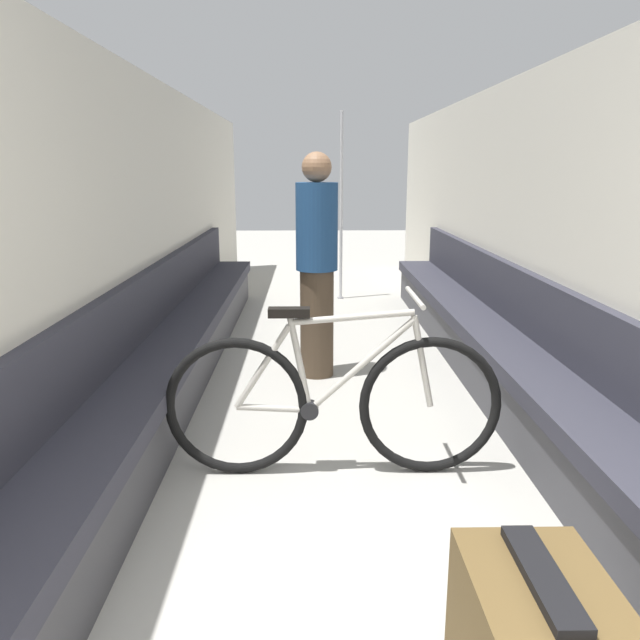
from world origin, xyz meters
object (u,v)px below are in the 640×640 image
at_px(bench_seat_row_left, 178,345).
at_px(bicycle, 333,402).
at_px(grab_pole_near, 341,210).
at_px(bench_seat_row_right, 491,343).
at_px(passenger_standing, 317,264).

relative_size(bench_seat_row_left, bicycle, 3.64).
bearing_deg(bicycle, grab_pole_near, 76.24).
height_order(bench_seat_row_right, passenger_standing, passenger_standing).
height_order(bench_seat_row_left, bench_seat_row_right, same).
height_order(bench_seat_row_right, grab_pole_near, grab_pole_near).
height_order(bicycle, grab_pole_near, grab_pole_near).
bearing_deg(bench_seat_row_right, passenger_standing, 172.38).
xyz_separation_m(bench_seat_row_left, bicycle, (1.06, -1.38, 0.09)).
relative_size(bench_seat_row_right, grab_pole_near, 2.85).
xyz_separation_m(bench_seat_row_right, bicycle, (-1.19, -1.38, 0.09)).
height_order(grab_pole_near, passenger_standing, grab_pole_near).
relative_size(bench_seat_row_right, bicycle, 3.64).
bearing_deg(grab_pole_near, bench_seat_row_left, -113.67).
distance_m(bench_seat_row_right, grab_pole_near, 3.23).
xyz_separation_m(bench_seat_row_right, passenger_standing, (-1.25, 0.17, 0.55)).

